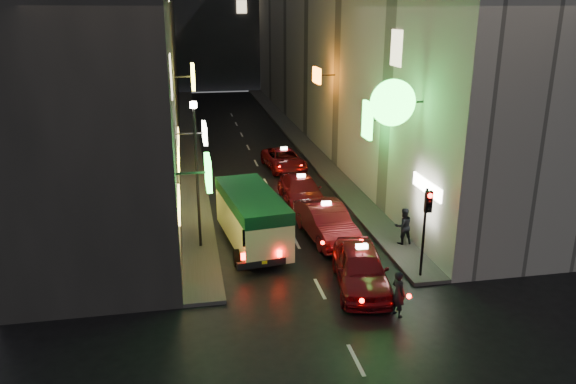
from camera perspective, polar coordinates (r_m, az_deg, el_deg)
building_left at (r=43.75m, az=-15.75°, el=16.37°), size 7.44×52.00×18.00m
building_right at (r=45.40m, az=5.72°, el=16.98°), size 8.23×52.00×18.00m
sidewalk_left at (r=44.72m, az=-9.97°, el=5.23°), size 1.50×52.00×0.15m
sidewalk_right at (r=45.58m, az=0.81°, el=5.75°), size 1.50×52.00×0.15m
minibus at (r=24.11m, az=-3.70°, el=-2.15°), size 2.73×5.95×2.46m
taxi_near at (r=21.03m, az=7.43°, el=-7.35°), size 3.24×6.04×1.99m
taxi_second at (r=25.22m, az=3.88°, el=-2.75°), size 2.95×6.00×2.01m
taxi_third at (r=29.79m, az=1.36°, el=0.42°), size 2.18×5.19×1.81m
taxi_far at (r=35.98m, az=-0.41°, el=3.47°), size 2.38×4.95×1.70m
pedestrian_crossing at (r=19.41m, az=11.17°, el=-9.80°), size 0.58×0.71×1.86m
pedestrian_sidewalk at (r=24.74m, az=11.65°, el=-3.17°), size 0.70×0.45×1.84m
traffic_light at (r=21.30m, az=13.91°, el=-2.23°), size 0.26×0.43×3.50m
lamp_post at (r=23.45m, az=-9.28°, el=2.63°), size 0.28×0.28×6.22m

